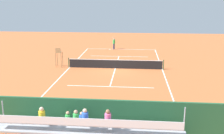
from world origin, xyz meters
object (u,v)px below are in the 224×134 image
Objects in this scene: courtside_bench at (155,120)px; tennis_ball_near at (119,53)px; umpire_chair at (59,55)px; tennis_player at (114,42)px; bleacher_stand at (90,129)px; tennis_net at (115,64)px; tennis_racket at (110,50)px; equipment_bag at (120,126)px.

courtside_bench reaches higher than tennis_ball_near.
umpire_chair is 1.11× the size of tennis_player.
courtside_bench is at bearing 99.11° from tennis_ball_near.
bleacher_stand is 4.23× the size of umpire_chair.
tennis_net is 10.99m from tennis_player.
bleacher_stand reaches higher than tennis_net.
umpire_chair is (6.13, -15.46, 0.37)m from bleacher_stand.
tennis_ball_near is at bearing -128.22° from umpire_chair.
tennis_player reaches higher than tennis_ball_near.
umpire_chair is 3.87× the size of tennis_racket.
courtside_bench is at bearing 103.91° from tennis_net.
tennis_player reaches higher than tennis_net.
tennis_racket is (1.67, -10.53, -0.49)m from tennis_net.
tennis_ball_near is at bearing -89.93° from bleacher_stand.
umpire_chair is 2.38× the size of equipment_bag.
tennis_net is 156.06× the size of tennis_ball_near.
bleacher_stand is at bearing 92.16° from tennis_player.
tennis_player is at bearing -147.13° from tennis_racket.
tennis_racket is at bearing -86.46° from bleacher_stand.
tennis_net is at bearing -76.09° from courtside_bench.
tennis_player is at bearing -72.71° from tennis_ball_near.
equipment_bag is 1.63× the size of tennis_racket.
tennis_ball_near is at bearing -89.28° from tennis_net.
tennis_net is 6.25m from umpire_chair.
tennis_ball_near is (0.10, -7.84, -0.47)m from tennis_net.
courtside_bench is 27.27× the size of tennis_ball_near.
courtside_bench is (-3.36, -2.10, -0.38)m from bleacher_stand.
tennis_net is at bearing 90.72° from tennis_ball_near.
tennis_net is 5.72× the size of courtside_bench.
tennis_racket is at bearing 32.87° from tennis_player.
umpire_chair is 11.45m from tennis_racket.
bleacher_stand is at bearing 111.62° from umpire_chair.
bleacher_stand is 137.27× the size of tennis_ball_near.
equipment_bag is at bearing 119.03° from umpire_chair.
tennis_ball_near is at bearing -86.26° from equipment_bag.
tennis_player is 1.24m from tennis_racket.
courtside_bench is at bearing 101.77° from tennis_racket.
equipment_bag is at bearing 95.49° from tennis_net.
tennis_racket is (-4.53, -10.44, -1.30)m from umpire_chair.
tennis_racket is at bearing -59.70° from tennis_ball_near.
tennis_net is at bearing 95.55° from tennis_player.
equipment_bag is at bearing -124.62° from bleacher_stand.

